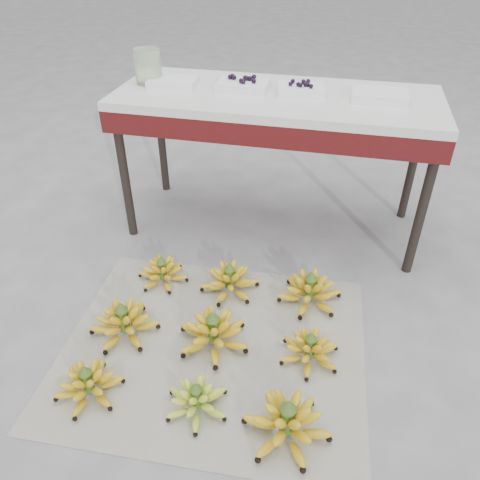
% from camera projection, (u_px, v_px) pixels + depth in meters
% --- Properties ---
extents(ground, '(60.00, 60.00, 0.00)m').
position_uv_depth(ground, '(237.00, 343.00, 1.99)').
color(ground, slate).
rests_on(ground, ground).
extents(newspaper_mat, '(1.30, 1.11, 0.01)m').
position_uv_depth(newspaper_mat, '(214.00, 347.00, 1.97)').
color(newspaper_mat, white).
rests_on(newspaper_mat, ground).
extents(bunch_front_left, '(0.30, 0.30, 0.15)m').
position_uv_depth(bunch_front_left, '(88.00, 384.00, 1.75)').
color(bunch_front_left, gold).
rests_on(bunch_front_left, newspaper_mat).
extents(bunch_front_center, '(0.31, 0.31, 0.14)m').
position_uv_depth(bunch_front_center, '(197.00, 400.00, 1.70)').
color(bunch_front_center, '#91BE38').
rests_on(bunch_front_center, newspaper_mat).
extents(bunch_front_right, '(0.32, 0.32, 0.19)m').
position_uv_depth(bunch_front_right, '(287.00, 423.00, 1.61)').
color(bunch_front_right, gold).
rests_on(bunch_front_right, newspaper_mat).
extents(bunch_mid_left, '(0.33, 0.33, 0.18)m').
position_uv_depth(bunch_mid_left, '(124.00, 323.00, 2.00)').
color(bunch_mid_left, gold).
rests_on(bunch_mid_left, newspaper_mat).
extents(bunch_mid_center, '(0.38, 0.38, 0.18)m').
position_uv_depth(bunch_mid_center, '(213.00, 333.00, 1.95)').
color(bunch_mid_center, gold).
rests_on(bunch_mid_center, newspaper_mat).
extents(bunch_mid_right, '(0.27, 0.27, 0.15)m').
position_uv_depth(bunch_mid_right, '(310.00, 350.00, 1.89)').
color(bunch_mid_right, gold).
rests_on(bunch_mid_right, newspaper_mat).
extents(bunch_back_left, '(0.27, 0.27, 0.15)m').
position_uv_depth(bunch_back_left, '(163.00, 273.00, 2.29)').
color(bunch_back_left, gold).
rests_on(bunch_back_left, newspaper_mat).
extents(bunch_back_center, '(0.35, 0.35, 0.17)m').
position_uv_depth(bunch_back_center, '(230.00, 281.00, 2.23)').
color(bunch_back_center, gold).
rests_on(bunch_back_center, newspaper_mat).
extents(bunch_back_right, '(0.33, 0.33, 0.18)m').
position_uv_depth(bunch_back_right, '(310.00, 291.00, 2.16)').
color(bunch_back_right, gold).
rests_on(bunch_back_right, newspaper_mat).
extents(vendor_table, '(1.61, 0.64, 0.77)m').
position_uv_depth(vendor_table, '(276.00, 111.00, 2.35)').
color(vendor_table, black).
rests_on(vendor_table, ground).
extents(tray_far_left, '(0.25, 0.19, 0.04)m').
position_uv_depth(tray_far_left, '(173.00, 82.00, 2.39)').
color(tray_far_left, silver).
rests_on(tray_far_left, vendor_table).
extents(tray_left, '(0.25, 0.18, 0.06)m').
position_uv_depth(tray_left, '(243.00, 85.00, 2.34)').
color(tray_left, silver).
rests_on(tray_left, vendor_table).
extents(tray_right, '(0.25, 0.20, 0.06)m').
position_uv_depth(tray_right, '(301.00, 89.00, 2.29)').
color(tray_right, silver).
rests_on(tray_right, vendor_table).
extents(tray_far_right, '(0.26, 0.19, 0.04)m').
position_uv_depth(tray_far_right, '(380.00, 96.00, 2.21)').
color(tray_far_right, silver).
rests_on(tray_far_right, vendor_table).
extents(glass_jar, '(0.18, 0.18, 0.17)m').
position_uv_depth(glass_jar, '(148.00, 66.00, 2.39)').
color(glass_jar, '#D4F3C1').
rests_on(glass_jar, vendor_table).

